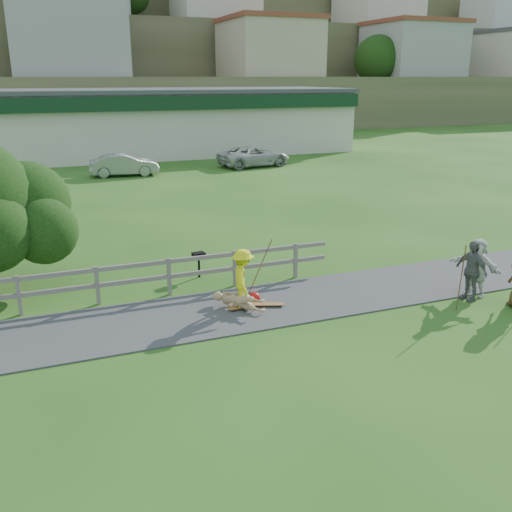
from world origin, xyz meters
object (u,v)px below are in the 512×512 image
object	(u,v)px
car_silver	(124,165)
skater_rider	(243,282)
car_white	(254,156)
bbq	(199,265)
spectator_d	(477,267)
skater_fallen	(238,301)
spectator_b	(471,270)

from	to	relation	value
car_silver	skater_rider	bearing A→B (deg)	-175.49
car_white	car_silver	bearing A→B (deg)	85.55
car_silver	bbq	distance (m)	20.24
skater_rider	spectator_d	world-z (taller)	spectator_d
skater_rider	bbq	world-z (taller)	skater_rider
skater_rider	skater_fallen	bearing A→B (deg)	103.06
spectator_b	spectator_d	size ratio (longest dim) A/B	1.03
skater_rider	spectator_d	bearing A→B (deg)	-86.27
skater_fallen	bbq	bearing A→B (deg)	57.29
skater_fallen	spectator_b	bearing A→B (deg)	-51.85
spectator_d	bbq	xyz separation A→B (m)	(-6.95, 4.38, -0.43)
spectator_b	skater_fallen	bearing A→B (deg)	-113.68
skater_fallen	bbq	size ratio (longest dim) A/B	1.90
skater_rider	car_white	world-z (taller)	skater_rider
spectator_d	car_silver	bearing A→B (deg)	175.79
skater_fallen	bbq	xyz separation A→B (m)	(-0.23, 2.96, 0.12)
car_white	bbq	bearing A→B (deg)	145.29
skater_fallen	car_white	distance (m)	25.85
bbq	spectator_d	bearing A→B (deg)	-40.37
skater_rider	spectator_b	xyz separation A→B (m)	(6.18, -1.64, 0.06)
skater_rider	car_white	xyz separation A→B (m)	(9.71, 23.91, -0.08)
car_silver	bbq	xyz separation A→B (m)	(-0.97, -20.22, -0.30)
spectator_d	bbq	size ratio (longest dim) A/B	2.08
spectator_d	car_white	bearing A→B (deg)	155.08
spectator_b	car_silver	xyz separation A→B (m)	(-5.57, 24.81, -0.16)
spectator_b	car_silver	bearing A→B (deg)	-176.44
skater_fallen	spectator_d	bearing A→B (deg)	-49.20
spectator_b	bbq	xyz separation A→B (m)	(-6.54, 4.60, -0.46)
spectator_b	car_silver	size ratio (longest dim) A/B	0.40
skater_rider	car_white	size ratio (longest dim) A/B	0.31
skater_rider	skater_fallen	distance (m)	0.53
car_silver	bbq	bearing A→B (deg)	-176.74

